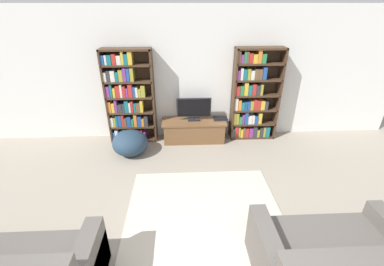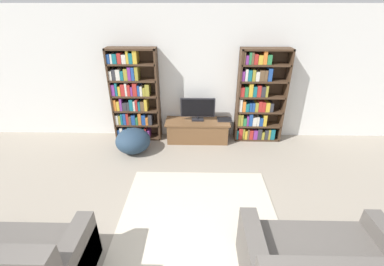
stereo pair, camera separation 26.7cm
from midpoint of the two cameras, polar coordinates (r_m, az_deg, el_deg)
wall_back at (r=5.26m, az=1.39°, el=12.61°), size 8.80×0.06×2.60m
bookshelf_left at (r=5.32m, az=-11.51°, el=7.84°), size 0.95×0.30×1.87m
bookshelf_right at (r=5.37m, az=15.75°, el=7.37°), size 0.95×0.30×1.87m
tv_stand at (r=5.35m, az=2.66°, el=0.54°), size 1.31×0.48×0.44m
television at (r=5.20m, az=2.76°, el=5.38°), size 0.70×0.16×0.47m
laptop at (r=5.35m, az=8.66°, el=2.97°), size 0.30×0.22×0.03m
area_rug at (r=3.75m, az=3.63°, el=-17.01°), size 2.13×1.80×0.02m
beanbag_ottoman at (r=5.03m, az=-11.48°, el=-1.74°), size 0.66×0.66×0.47m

